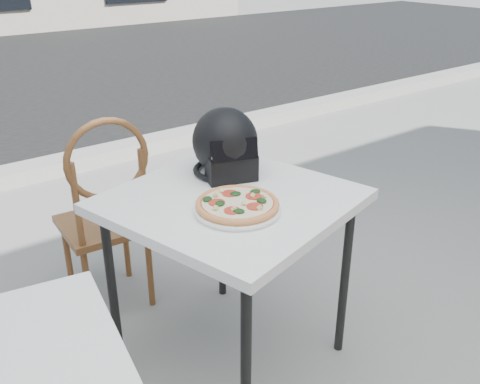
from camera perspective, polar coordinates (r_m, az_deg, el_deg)
curb at (r=4.71m, az=-20.70°, el=2.24°), size 30.00×0.25×0.12m
cafe_table_main at (r=2.17m, az=-0.99°, el=-2.23°), size 1.06×1.06×0.83m
plate at (r=2.01m, az=-0.29°, el=-1.87°), size 0.38×0.38×0.02m
pizza at (r=2.00m, az=-0.29°, el=-1.26°), size 0.37×0.37×0.04m
helmet at (r=2.31m, az=-1.54°, el=4.98°), size 0.36×0.37×0.29m
cafe_chair_main at (r=2.67m, az=-14.10°, el=-1.48°), size 0.43×0.43×1.06m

